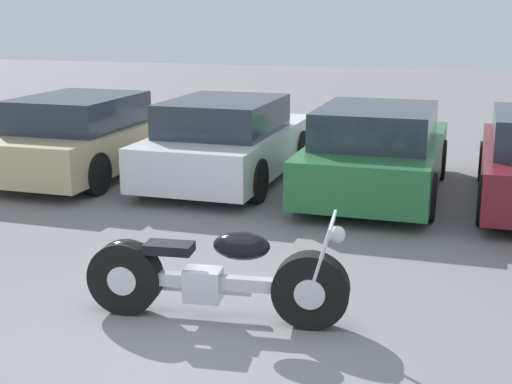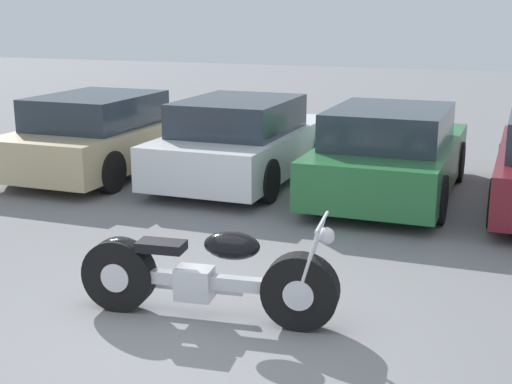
% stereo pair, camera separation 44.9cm
% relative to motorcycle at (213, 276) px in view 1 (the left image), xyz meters
% --- Properties ---
extents(ground_plane, '(60.00, 60.00, 0.00)m').
position_rel_motorcycle_xyz_m(ground_plane, '(-0.07, -0.53, -0.42)').
color(ground_plane, slate).
extents(motorcycle, '(2.45, 0.67, 1.02)m').
position_rel_motorcycle_xyz_m(motorcycle, '(0.00, 0.00, 0.00)').
color(motorcycle, black).
rests_on(motorcycle, ground_plane).
extents(parked_car_champagne, '(1.95, 4.18, 1.38)m').
position_rel_motorcycle_xyz_m(parked_car_champagne, '(-4.20, 4.95, 0.24)').
color(parked_car_champagne, '#C6B284').
rests_on(parked_car_champagne, ground_plane).
extents(parked_car_white, '(1.95, 4.18, 1.38)m').
position_rel_motorcycle_xyz_m(parked_car_white, '(-1.71, 5.26, 0.24)').
color(parked_car_white, white).
rests_on(parked_car_white, ground_plane).
extents(parked_car_green, '(1.95, 4.18, 1.38)m').
position_rel_motorcycle_xyz_m(parked_car_green, '(0.78, 5.07, 0.24)').
color(parked_car_green, '#286B38').
rests_on(parked_car_green, ground_plane).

